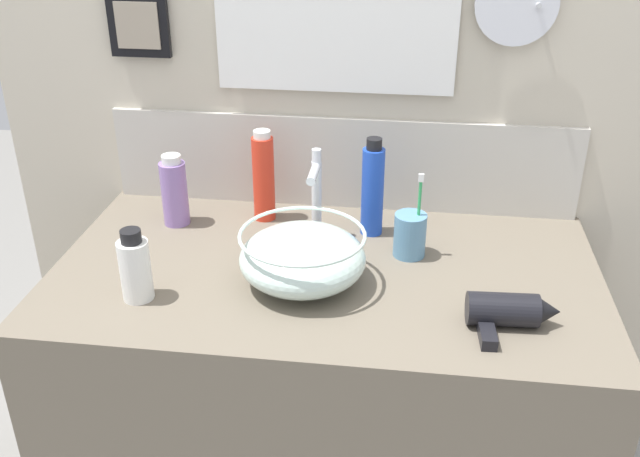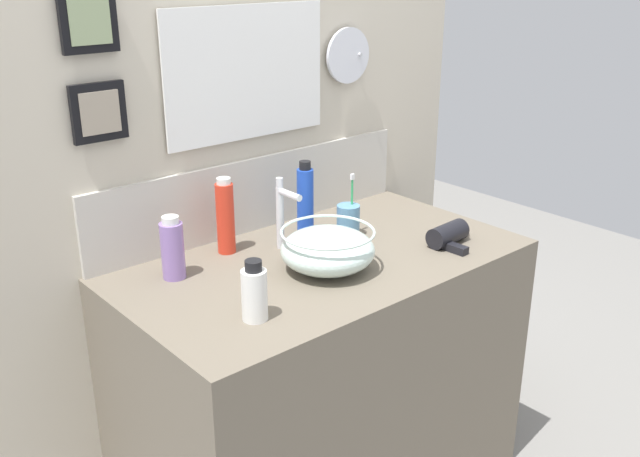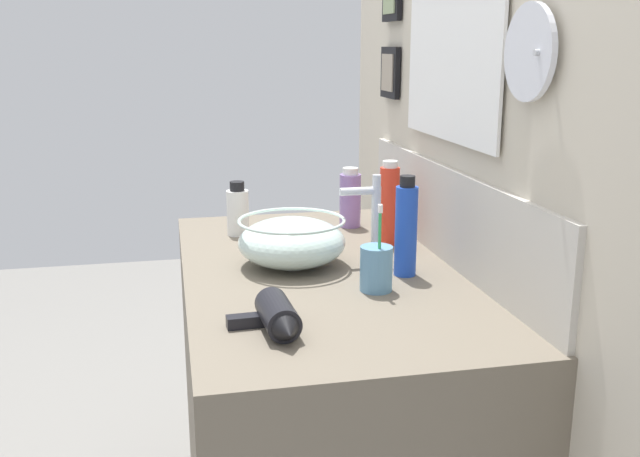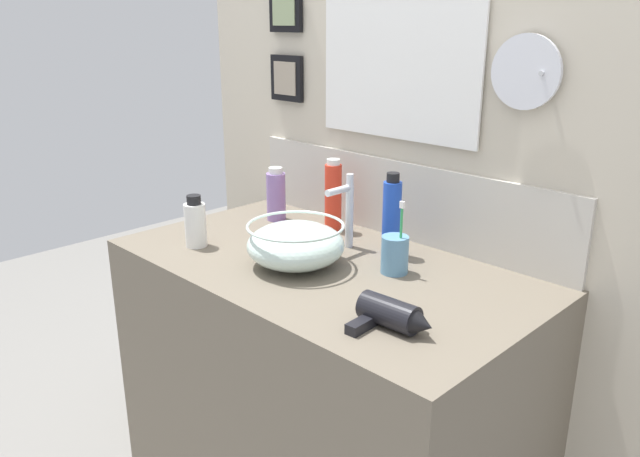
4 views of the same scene
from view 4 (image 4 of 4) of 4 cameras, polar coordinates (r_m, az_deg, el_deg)
The scene contains 10 objects.
vanity_counter at distance 1.95m, azimuth 0.26°, elevation -14.91°, with size 1.22×0.67×0.85m, color #6B6051.
back_panel at distance 1.92m, azimuth 8.13°, elevation 11.14°, with size 1.80×0.09×2.52m.
glass_bowl_sink at distance 1.71m, azimuth -2.24°, elevation -1.44°, with size 0.27×0.27×0.12m.
faucet at distance 1.83m, azimuth 2.48°, elevation 2.00°, with size 0.02×0.11×0.22m.
hair_drier at distance 1.39m, azimuth 6.67°, elevation -7.90°, with size 0.18×0.13×0.07m.
toothbrush_cup at distance 1.68m, azimuth 6.86°, elevation -2.36°, with size 0.07×0.07×0.20m.
spray_bottle at distance 1.99m, azimuth 1.21°, elevation 2.98°, with size 0.05×0.05×0.23m.
shampoo_bottle at distance 1.79m, azimuth 6.56°, elevation 1.08°, with size 0.05×0.05×0.24m.
lotion_bottle at distance 2.11m, azimuth -4.04°, elevation 3.07°, with size 0.06×0.06×0.18m.
soap_dispenser at distance 1.90m, azimuth -11.33°, elevation 0.48°, with size 0.06×0.06×0.16m.
Camera 4 is at (1.14, -1.16, 1.50)m, focal length 35.00 mm.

